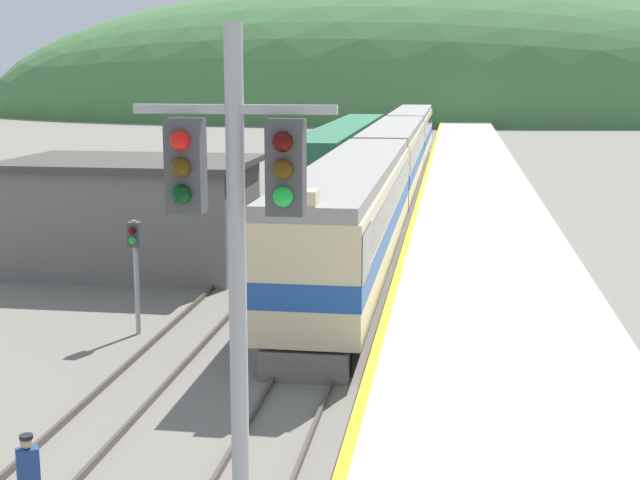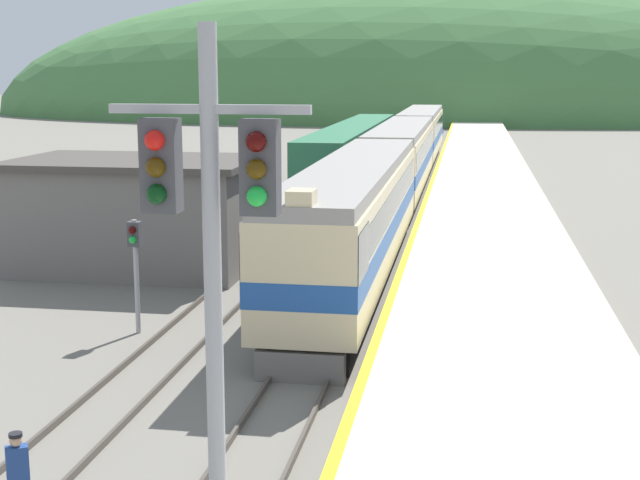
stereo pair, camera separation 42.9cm
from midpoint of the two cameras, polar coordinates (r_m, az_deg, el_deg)
name	(u,v)px [view 2 (the right image)]	position (r m, az deg, el deg)	size (l,w,h in m)	color
track_main	(421,160)	(75.19, 6.67, 5.11)	(1.52, 180.00, 0.16)	#4C443D
track_siding	(375,159)	(75.48, 3.69, 5.18)	(1.51, 180.00, 0.16)	#4C443D
platform	(483,188)	(55.20, 10.62, 3.31)	(6.37, 140.00, 0.87)	#BCB5A5
distant_hills	(446,115)	(152.51, 8.18, 7.91)	(157.54, 70.89, 44.51)	#477A42
station_shed	(137,214)	(34.45, -11.26, 1.67)	(9.06, 6.04, 4.21)	slate
express_train_lead_car	(354,218)	(31.22, 2.59, 1.39)	(2.87, 21.28, 4.69)	black
carriage_second	(401,159)	(52.76, 5.47, 5.20)	(2.86, 20.10, 4.33)	black
carriage_third	(421,134)	(73.63, 6.65, 6.77)	(2.86, 20.10, 4.33)	black
siding_train	(353,152)	(61.29, 2.35, 5.65)	(2.90, 30.84, 3.80)	black
signal_mast_main	(212,278)	(9.80, -5.66, -2.47)	(2.20, 0.42, 7.98)	#9E9EA3
signal_post_siding	(135,252)	(25.79, -11.28, -0.75)	(0.36, 0.42, 3.32)	#9E9EA3
track_worker	(18,473)	(15.97, -18.01, -14.02)	(0.42, 0.38, 1.63)	#2D2D33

